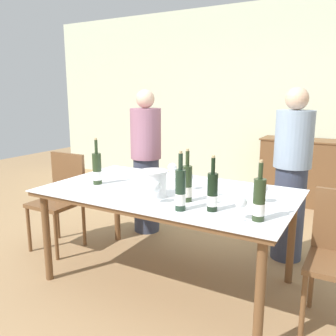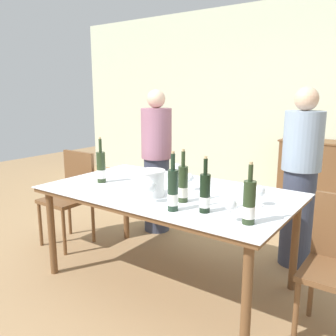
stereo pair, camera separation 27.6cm
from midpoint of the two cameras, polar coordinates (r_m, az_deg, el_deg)
ground_plane at (r=3.10m, az=2.67°, el=-17.59°), size 12.00×12.00×0.00m
back_wall at (r=5.50m, az=20.43°, el=9.97°), size 8.00×0.10×2.80m
dining_table at (r=2.82m, az=2.81°, el=-4.86°), size 1.94×1.12×0.78m
ice_bucket at (r=2.62m, az=0.32°, el=-2.35°), size 0.21×0.21×0.20m
wine_bottle_0 at (r=2.49m, az=5.60°, el=-2.71°), size 0.07×0.07×0.38m
wine_bottle_1 at (r=2.30m, az=4.22°, el=-3.71°), size 0.07×0.07×0.39m
wine_bottle_2 at (r=2.16m, az=16.50°, el=-5.51°), size 0.08×0.08×0.37m
wine_bottle_3 at (r=3.04m, az=-8.15°, el=0.00°), size 0.08×0.08×0.39m
wine_bottle_4 at (r=2.30m, az=9.39°, el=-4.17°), size 0.07×0.07×0.37m
wine_glass_0 at (r=2.16m, az=13.69°, el=-5.95°), size 0.07×0.07×0.14m
wine_glass_1 at (r=2.46m, az=0.28°, el=-3.12°), size 0.09×0.09×0.16m
wine_glass_2 at (r=3.12m, az=3.90°, el=-0.06°), size 0.08×0.08×0.15m
wine_glass_3 at (r=2.79m, az=6.30°, el=-1.76°), size 0.08×0.08×0.14m
wine_glass_4 at (r=2.52m, az=17.50°, el=-3.70°), size 0.08×0.08×0.14m
chair_left_end at (r=3.73m, az=-13.14°, el=-3.63°), size 0.42×0.42×0.94m
person_host at (r=3.89m, az=0.18°, el=0.90°), size 0.33×0.33×1.56m
person_guest_left at (r=3.35m, az=22.67°, el=-1.75°), size 0.33×0.33×1.58m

